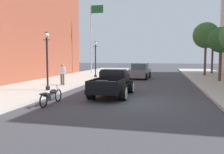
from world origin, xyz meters
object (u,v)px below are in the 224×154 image
at_px(car_background_grey, 140,71).
at_px(street_lamp_near, 47,56).
at_px(pedestrian_sidewalk_left, 62,73).
at_px(flagpole, 93,31).
at_px(street_tree_third, 206,36).
at_px(street_tree_second, 221,40).
at_px(hotrod_truck_black, 113,83).
at_px(street_lamp_far, 95,56).
at_px(motorcycle_parked, 51,96).
at_px(street_tree_farthest, 213,41).

xyz_separation_m(car_background_grey, street_lamp_near, (-4.99, -11.02, 1.62)).
bearing_deg(pedestrian_sidewalk_left, flagpole, 96.95).
xyz_separation_m(street_lamp_near, street_tree_third, (12.20, 15.17, 2.42)).
bearing_deg(street_tree_second, street_lamp_near, -144.88).
xyz_separation_m(pedestrian_sidewalk_left, street_lamp_near, (0.18, -2.67, 1.30)).
distance_m(hotrod_truck_black, street_lamp_far, 11.05).
height_order(motorcycle_parked, car_background_grey, car_background_grey).
bearing_deg(flagpole, pedestrian_sidewalk_left, -83.05).
bearing_deg(flagpole, street_tree_second, -25.65).
distance_m(car_background_grey, street_tree_farthest, 12.18).
height_order(street_lamp_near, street_tree_farthest, street_tree_farthest).
xyz_separation_m(car_background_grey, flagpole, (-6.74, 4.56, 5.00)).
bearing_deg(street_tree_farthest, street_tree_second, -96.94).
xyz_separation_m(street_lamp_far, street_tree_second, (12.17, -1.23, 1.44)).
bearing_deg(street_lamp_near, motorcycle_parked, -59.43).
height_order(street_lamp_near, street_tree_third, street_tree_third).
relative_size(flagpole, street_tree_third, 1.48).
bearing_deg(street_lamp_far, pedestrian_sidewalk_left, -93.64).
relative_size(flagpole, street_tree_farthest, 1.71).
relative_size(motorcycle_parked, flagpole, 0.23).
bearing_deg(street_lamp_far, motorcycle_parked, -82.41).
bearing_deg(car_background_grey, street_tree_farthest, 41.70).
bearing_deg(street_lamp_near, street_tree_third, 51.18).
height_order(street_lamp_far, street_tree_third, street_tree_third).
relative_size(car_background_grey, street_lamp_near, 1.15).
bearing_deg(car_background_grey, pedestrian_sidewalk_left, -121.75).
xyz_separation_m(car_background_grey, street_tree_second, (7.46, -2.26, 3.06)).
relative_size(motorcycle_parked, car_background_grey, 0.48).
bearing_deg(flagpole, street_lamp_near, -83.57).
bearing_deg(street_lamp_far, car_background_grey, 12.38).
bearing_deg(street_lamp_near, street_tree_farthest, 53.91).
distance_m(motorcycle_parked, street_tree_farthest, 25.42).
relative_size(car_background_grey, flagpole, 0.48).
bearing_deg(street_lamp_far, street_tree_third, 23.50).
relative_size(street_lamp_far, street_tree_farthest, 0.72).
relative_size(street_lamp_far, flagpole, 0.42).
relative_size(motorcycle_parked, pedestrian_sidewalk_left, 1.29).
relative_size(hotrod_truck_black, street_tree_farthest, 0.93).
relative_size(car_background_grey, street_lamp_far, 1.15).
height_order(pedestrian_sidewalk_left, street_lamp_far, street_lamp_far).
distance_m(flagpole, street_tree_second, 15.88).
xyz_separation_m(flagpole, street_tree_farthest, (15.42, 3.17, -1.39)).
bearing_deg(street_tree_farthest, hotrod_truck_black, -116.02).
height_order(car_background_grey, street_tree_second, street_tree_second).
bearing_deg(pedestrian_sidewalk_left, street_tree_third, 45.27).
bearing_deg(hotrod_truck_black, street_lamp_far, 112.47).
bearing_deg(street_lamp_far, street_tree_second, -5.76).
xyz_separation_m(street_tree_third, street_tree_farthest, (1.47, 3.58, -0.43)).
distance_m(pedestrian_sidewalk_left, street_tree_farthest, 21.48).
bearing_deg(street_tree_third, street_lamp_near, -128.82).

